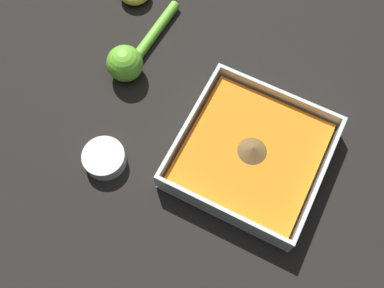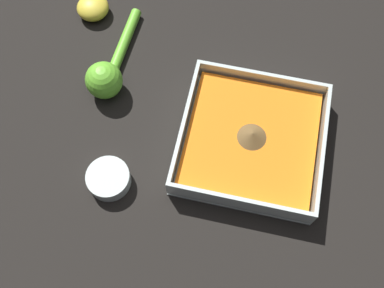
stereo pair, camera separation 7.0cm
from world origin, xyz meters
name	(u,v)px [view 1 (the left image)]	position (x,y,z in m)	size (l,w,h in m)	color
ground_plane	(233,173)	(0.00, 0.00, 0.00)	(4.00, 4.00, 0.00)	black
square_dish	(251,154)	(-0.04, 0.01, 0.02)	(0.22, 0.22, 0.05)	silver
spice_bowl	(104,159)	(0.07, -0.19, 0.01)	(0.07, 0.07, 0.03)	silver
lemon_squeezer	(130,58)	(-0.10, -0.24, 0.03)	(0.20, 0.06, 0.06)	#6BC633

